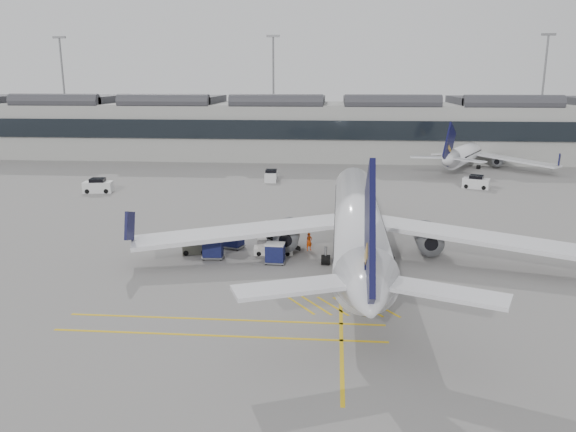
# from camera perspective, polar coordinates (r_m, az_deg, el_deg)

# --- Properties ---
(ground) EXTENTS (220.00, 220.00, 0.00)m
(ground) POSITION_cam_1_polar(r_m,az_deg,el_deg) (49.13, -6.48, -5.52)
(ground) COLOR gray
(ground) RESTS_ON ground
(terminal) EXTENTS (200.00, 20.45, 12.40)m
(terminal) POSITION_cam_1_polar(r_m,az_deg,el_deg) (118.13, 0.23, 9.03)
(terminal) COLOR #9E9E99
(terminal) RESTS_ON ground
(light_masts) EXTENTS (113.00, 0.60, 25.45)m
(light_masts) POSITION_cam_1_polar(r_m,az_deg,el_deg) (131.86, -0.01, 13.18)
(light_masts) COLOR slate
(light_masts) RESTS_ON ground
(apron_markings) EXTENTS (0.25, 60.00, 0.01)m
(apron_markings) POSITION_cam_1_polar(r_m,az_deg,el_deg) (57.75, 5.25, -2.50)
(apron_markings) COLOR gold
(apron_markings) RESTS_ON ground
(airliner_main) EXTENTS (41.06, 44.83, 11.92)m
(airliner_main) POSITION_cam_1_polar(r_m,az_deg,el_deg) (51.40, 7.11, -0.57)
(airliner_main) COLOR white
(airliner_main) RESTS_ON ground
(airliner_far) EXTENTS (29.11, 32.11, 9.28)m
(airliner_far) POSITION_cam_1_polar(r_m,az_deg,el_deg) (109.82, 17.94, 6.19)
(airliner_far) COLOR white
(airliner_far) RESTS_ON ground
(belt_loader) EXTENTS (4.51, 1.80, 1.82)m
(belt_loader) POSITION_cam_1_polar(r_m,az_deg,el_deg) (53.19, -1.62, -3.30)
(belt_loader) COLOR silver
(belt_loader) RESTS_ON ground
(baggage_cart_a) EXTENTS (2.29, 2.07, 2.00)m
(baggage_cart_a) POSITION_cam_1_polar(r_m,az_deg,el_deg) (55.04, -5.60, -2.18)
(baggage_cart_a) COLOR gray
(baggage_cart_a) RESTS_ON ground
(baggage_cart_b) EXTENTS (1.86, 1.56, 1.87)m
(baggage_cart_b) POSITION_cam_1_polar(r_m,az_deg,el_deg) (50.32, -1.32, -3.75)
(baggage_cart_b) COLOR gray
(baggage_cart_b) RESTS_ON ground
(baggage_cart_c) EXTENTS (1.97, 1.74, 1.80)m
(baggage_cart_c) POSITION_cam_1_polar(r_m,az_deg,el_deg) (57.64, -1.76, -1.48)
(baggage_cart_c) COLOR gray
(baggage_cart_c) RESTS_ON ground
(baggage_cart_d) EXTENTS (2.01, 1.69, 2.02)m
(baggage_cart_d) POSITION_cam_1_polar(r_m,az_deg,el_deg) (52.12, -7.64, -3.15)
(baggage_cart_d) COLOR gray
(baggage_cart_d) RESTS_ON ground
(ramp_agent_a) EXTENTS (0.75, 0.68, 1.73)m
(ramp_agent_a) POSITION_cam_1_polar(r_m,az_deg,el_deg) (54.17, 2.17, -2.61)
(ramp_agent_a) COLOR #EA490C
(ramp_agent_a) RESTS_ON ground
(ramp_agent_b) EXTENTS (0.88, 0.71, 1.72)m
(ramp_agent_b) POSITION_cam_1_polar(r_m,az_deg,el_deg) (52.93, -0.63, -3.01)
(ramp_agent_b) COLOR #FE430D
(ramp_agent_b) RESTS_ON ground
(pushback_tug) EXTENTS (2.51, 1.83, 1.27)m
(pushback_tug) POSITION_cam_1_polar(r_m,az_deg,el_deg) (54.01, -9.44, -3.18)
(pushback_tug) COLOR #5C5D4F
(pushback_tug) RESTS_ON ground
(safety_cone_nose) EXTENTS (0.35, 0.35, 0.49)m
(safety_cone_nose) POSITION_cam_1_polar(r_m,az_deg,el_deg) (65.58, 4.43, -0.26)
(safety_cone_nose) COLOR #F24C0A
(safety_cone_nose) RESTS_ON ground
(safety_cone_engine) EXTENTS (0.38, 0.38, 0.53)m
(safety_cone_engine) POSITION_cam_1_polar(r_m,az_deg,el_deg) (52.51, 6.68, -3.93)
(safety_cone_engine) COLOR #F24C0A
(safety_cone_engine) RESTS_ON ground
(service_van_left) EXTENTS (4.27, 2.57, 2.07)m
(service_van_left) POSITION_cam_1_polar(r_m,az_deg,el_deg) (85.85, -18.74, 2.90)
(service_van_left) COLOR silver
(service_van_left) RESTS_ON ground
(service_van_mid) EXTENTS (1.91, 3.72, 1.90)m
(service_van_mid) POSITION_cam_1_polar(r_m,az_deg,el_deg) (90.21, -1.71, 4.09)
(service_van_mid) COLOR silver
(service_van_mid) RESTS_ON ground
(service_van_right) EXTENTS (4.26, 3.20, 1.96)m
(service_van_right) POSITION_cam_1_polar(r_m,az_deg,el_deg) (89.04, 18.56, 3.26)
(service_van_right) COLOR silver
(service_van_right) RESTS_ON ground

